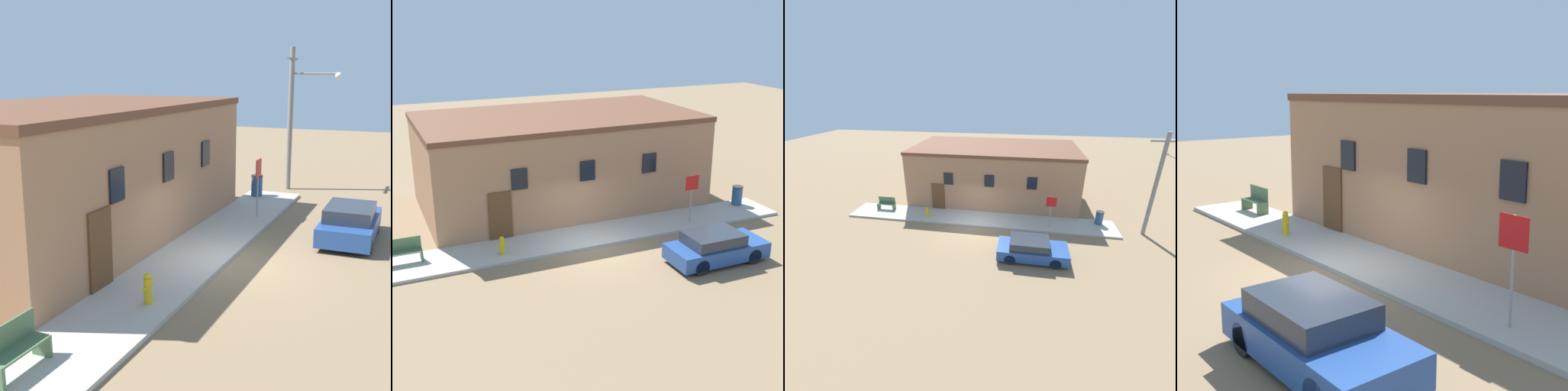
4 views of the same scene
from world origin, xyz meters
TOP-DOWN VIEW (x-y plane):
  - ground_plane at (0.00, 0.00)m, footprint 80.00×80.00m
  - sidewalk at (0.00, 1.16)m, footprint 19.32×2.32m
  - brick_building at (0.68, 5.94)m, footprint 13.41×7.37m
  - fire_hydrant at (-3.69, 0.74)m, footprint 0.41×0.20m
  - stop_sign at (5.08, 0.65)m, footprint 0.67×0.06m
  - bench at (-7.35, 1.55)m, footprint 1.37×0.44m
  - trash_bin at (8.56, 1.72)m, footprint 0.53×0.53m
  - utility_pole at (11.18, 0.75)m, footprint 1.80×2.42m
  - parked_car at (3.84, -2.96)m, footprint 3.91×1.71m

SIDE VIEW (x-z plane):
  - ground_plane at x=0.00m, z-range 0.00..0.00m
  - sidewalk at x=0.00m, z-range 0.00..0.13m
  - fire_hydrant at x=-3.69m, z-range 0.13..0.90m
  - bench at x=-7.35m, z-range 0.10..1.06m
  - parked_car at x=3.84m, z-range -0.02..1.21m
  - trash_bin at x=8.56m, z-range 0.13..1.08m
  - stop_sign at x=5.08m, z-range 0.58..2.80m
  - brick_building at x=0.68m, z-range 0.00..4.54m
  - utility_pole at x=11.18m, z-range 0.32..7.02m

